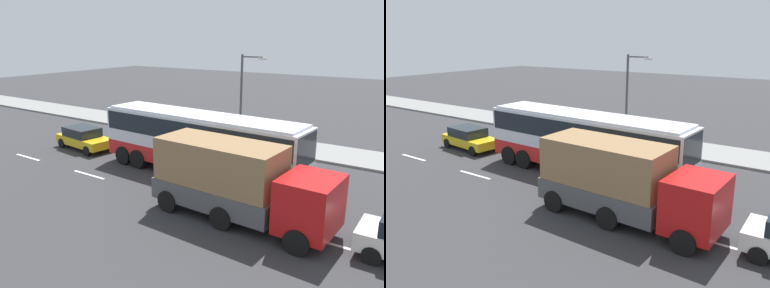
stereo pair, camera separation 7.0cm
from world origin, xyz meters
The scene contains 8 objects.
ground_plane centered at (0.00, 0.00, 0.00)m, with size 120.00×120.00×0.00m, color #333335.
sidewalk_curb centered at (0.00, 8.93, 0.07)m, with size 80.00×4.00×0.15m, color gray.
lane_centreline centered at (-2.30, -2.60, 0.00)m, with size 30.24×0.16×0.01m.
coach_bus centered at (-0.77, 0.85, 2.13)m, with size 12.03×3.07×3.44m.
cargo_truck centered at (3.47, -2.75, 1.72)m, with size 7.82×2.92×3.23m.
car_yellow_taxi centered at (-10.18, 0.81, 0.78)m, with size 4.43×2.32×1.47m.
pedestrian_near_curb centered at (-4.31, 8.02, 1.19)m, with size 0.32×0.32×1.79m.
street_lamp centered at (-1.69, 7.61, 3.71)m, with size 1.78×0.24×6.11m.
Camera 1 is at (10.68, -16.34, 7.45)m, focal length 37.03 mm.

